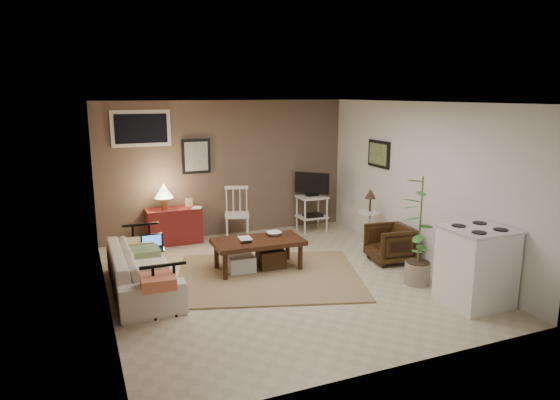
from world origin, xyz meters
name	(u,v)px	position (x,y,z in m)	size (l,w,h in m)	color
floor	(281,279)	(0.00, 0.00, 0.00)	(5.00, 5.00, 0.00)	#C1B293
art_back	(196,156)	(-0.55, 2.48, 1.45)	(0.50, 0.03, 0.60)	black
art_right	(379,154)	(2.23, 1.05, 1.52)	(0.03, 0.60, 0.45)	black
window	(141,129)	(-1.45, 2.48, 1.95)	(0.96, 0.03, 0.60)	silver
rug	(268,276)	(-0.13, 0.14, 0.01)	(2.52, 2.01, 0.02)	#9C7E5B
coffee_table	(258,252)	(-0.17, 0.46, 0.27)	(1.30, 0.70, 0.49)	#3E1910
sofa	(142,262)	(-1.80, 0.32, 0.38)	(1.95, 0.57, 0.76)	beige
sofa_pillows	(148,261)	(-1.75, 0.10, 0.47)	(0.38, 1.86, 0.13)	#F6EDCB
sofa_end_rails	(151,265)	(-1.69, 0.32, 0.33)	(0.53, 1.95, 0.66)	black
laptop	(153,245)	(-1.61, 0.66, 0.49)	(0.30, 0.22, 0.20)	black
red_console	(173,222)	(-1.03, 2.27, 0.36)	(0.91, 0.41, 1.05)	maroon
spindle_chair	(237,215)	(0.05, 2.11, 0.43)	(0.52, 0.52, 0.92)	silver
tv_stand	(312,200)	(1.51, 2.10, 0.58)	(0.51, 0.49, 1.09)	silver
side_table	(370,211)	(1.97, 0.86, 0.61)	(0.37, 0.37, 0.98)	silver
armchair	(390,242)	(1.82, 0.05, 0.31)	(0.60, 0.56, 0.62)	#33200E
potted_plant	(420,227)	(1.63, -0.86, 0.79)	(0.37, 0.37, 1.49)	#9E927D
stove	(476,266)	(1.86, -1.66, 0.48)	(0.74, 0.69, 0.97)	white
bowl	(274,228)	(0.14, 0.58, 0.57)	(0.22, 0.05, 0.22)	#3E1910
book_table	(239,232)	(-0.41, 0.57, 0.58)	(0.18, 0.02, 0.24)	#3E1910
book_console	(192,202)	(-0.72, 2.15, 0.71)	(0.15, 0.02, 0.21)	#3E1910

